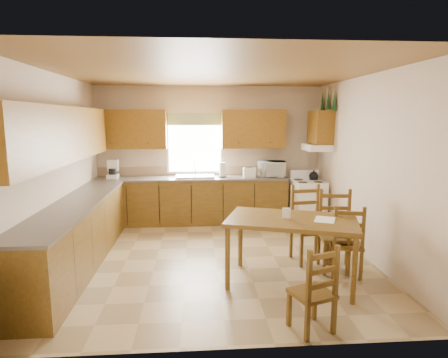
{
  "coord_description": "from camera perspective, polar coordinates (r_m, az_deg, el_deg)",
  "views": [
    {
      "loc": [
        -0.27,
        -5.34,
        2.08
      ],
      "look_at": [
        0.15,
        0.3,
        1.15
      ],
      "focal_mm": 30.0,
      "sensor_mm": 36.0,
      "label": 1
    }
  ],
  "objects": [
    {
      "name": "floor",
      "position": [
        5.74,
        -1.3,
        -11.92
      ],
      "size": [
        4.5,
        4.5,
        0.0
      ],
      "primitive_type": "plane",
      "color": "tan",
      "rests_on": "ground"
    },
    {
      "name": "ceiling",
      "position": [
        5.38,
        -1.41,
        15.95
      ],
      "size": [
        4.5,
        4.5,
        0.0
      ],
      "primitive_type": "plane",
      "color": "brown",
      "rests_on": "floor"
    },
    {
      "name": "wall_left",
      "position": [
        5.74,
        -24.39,
        1.2
      ],
      "size": [
        4.5,
        4.5,
        0.0
      ],
      "primitive_type": "plane",
      "color": "beige",
      "rests_on": "floor"
    },
    {
      "name": "wall_right",
      "position": [
        5.95,
        20.85,
        1.67
      ],
      "size": [
        4.5,
        4.5,
        0.0
      ],
      "primitive_type": "plane",
      "color": "beige",
      "rests_on": "floor"
    },
    {
      "name": "wall_back",
      "position": [
        7.63,
        -2.21,
        3.84
      ],
      "size": [
        4.5,
        4.5,
        0.0
      ],
      "primitive_type": "plane",
      "color": "beige",
      "rests_on": "floor"
    },
    {
      "name": "wall_front",
      "position": [
        3.19,
        0.68,
        -3.91
      ],
      "size": [
        4.5,
        4.5,
        0.0
      ],
      "primitive_type": "plane",
      "color": "beige",
      "rests_on": "floor"
    },
    {
      "name": "lower_cab_back",
      "position": [
        7.47,
        -4.96,
        -3.37
      ],
      "size": [
        3.75,
        0.6,
        0.88
      ],
      "primitive_type": "cube",
      "color": "brown",
      "rests_on": "floor"
    },
    {
      "name": "lower_cab_left",
      "position": [
        5.7,
        -21.43,
        -8.06
      ],
      "size": [
        0.6,
        3.6,
        0.88
      ],
      "primitive_type": "cube",
      "color": "brown",
      "rests_on": "floor"
    },
    {
      "name": "counter_back",
      "position": [
        7.39,
        -5.01,
        0.11
      ],
      "size": [
        3.75,
        0.63,
        0.04
      ],
      "primitive_type": "cube",
      "color": "#5B554E",
      "rests_on": "lower_cab_back"
    },
    {
      "name": "counter_left",
      "position": [
        5.58,
        -21.71,
        -3.54
      ],
      "size": [
        0.63,
        3.6,
        0.04
      ],
      "primitive_type": "cube",
      "color": "#5B554E",
      "rests_on": "lower_cab_left"
    },
    {
      "name": "backsplash",
      "position": [
        7.66,
        -4.99,
        1.27
      ],
      "size": [
        3.75,
        0.01,
        0.18
      ],
      "primitive_type": "cube",
      "color": "#A18467",
      "rests_on": "counter_back"
    },
    {
      "name": "upper_cab_back_left",
      "position": [
        7.54,
        -14.12,
        7.35
      ],
      "size": [
        1.41,
        0.33,
        0.75
      ],
      "primitive_type": "cube",
      "color": "brown",
      "rests_on": "wall_back"
    },
    {
      "name": "upper_cab_back_right",
      "position": [
        7.51,
        4.46,
        7.6
      ],
      "size": [
        1.25,
        0.33,
        0.75
      ],
      "primitive_type": "cube",
      "color": "brown",
      "rests_on": "wall_back"
    },
    {
      "name": "upper_cab_left",
      "position": [
        5.5,
        -23.66,
        6.22
      ],
      "size": [
        0.33,
        3.6,
        0.75
      ],
      "primitive_type": "cube",
      "color": "brown",
      "rests_on": "wall_left"
    },
    {
      "name": "upper_cab_stove",
      "position": [
        7.38,
        14.46,
        7.65
      ],
      "size": [
        0.33,
        0.62,
        0.62
      ],
      "primitive_type": "cube",
      "color": "brown",
      "rests_on": "wall_right"
    },
    {
      "name": "range_hood",
      "position": [
        7.38,
        13.97,
        4.71
      ],
      "size": [
        0.44,
        0.62,
        0.12
      ],
      "primitive_type": "cube",
      "color": "white",
      "rests_on": "wall_right"
    },
    {
      "name": "window_frame",
      "position": [
        7.58,
        -4.48,
        5.3
      ],
      "size": [
        1.13,
        0.02,
        1.18
      ],
      "primitive_type": "cube",
      "color": "white",
      "rests_on": "wall_back"
    },
    {
      "name": "window_pane",
      "position": [
        7.57,
        -4.48,
        5.3
      ],
      "size": [
        1.05,
        0.01,
        1.1
      ],
      "primitive_type": "cube",
      "color": "white",
      "rests_on": "wall_back"
    },
    {
      "name": "window_valance",
      "position": [
        7.53,
        -4.53,
        9.08
      ],
      "size": [
        1.19,
        0.01,
        0.24
      ],
      "primitive_type": "cube",
      "color": "#3F6430",
      "rests_on": "wall_back"
    },
    {
      "name": "sink_basin",
      "position": [
        7.38,
        -4.43,
        0.42
      ],
      "size": [
        0.75,
        0.45,
        0.04
      ],
      "primitive_type": "cube",
      "color": "silver",
      "rests_on": "counter_back"
    },
    {
      "name": "pine_decal_a",
      "position": [
        7.12,
        16.47,
        11.38
      ],
      "size": [
        0.22,
        0.22,
        0.36
      ],
      "primitive_type": "cone",
      "color": "#164520",
      "rests_on": "wall_right"
    },
    {
      "name": "pine_decal_b",
      "position": [
        7.42,
        15.6,
        11.63
      ],
      "size": [
        0.22,
        0.22,
        0.36
      ],
      "primitive_type": "cone",
      "color": "#164520",
      "rests_on": "wall_right"
    },
    {
      "name": "pine_decal_c",
      "position": [
        7.72,
        14.77,
        11.26
      ],
      "size": [
        0.22,
        0.22,
        0.36
      ],
      "primitive_type": "cone",
      "color": "#164520",
      "rests_on": "wall_right"
    },
    {
      "name": "stove",
      "position": [
        7.46,
        12.6,
        -3.69
      ],
      "size": [
        0.62,
        0.64,
        0.86
      ],
      "primitive_type": "cube",
      "rotation": [
        0.0,
        0.0,
        0.07
      ],
      "color": "white",
      "rests_on": "floor"
    },
    {
      "name": "coffeemaker",
      "position": [
        7.54,
        -16.63,
        1.47
      ],
      "size": [
        0.29,
        0.32,
        0.36
      ],
      "primitive_type": "cube",
      "rotation": [
        0.0,
        0.0,
        0.4
      ],
      "color": "white",
      "rests_on": "counter_back"
    },
    {
      "name": "paper_towel",
      "position": [
        7.36,
        -0.28,
        1.41
      ],
      "size": [
        0.16,
        0.16,
        0.29
      ],
      "primitive_type": "cylinder",
      "rotation": [
        0.0,
        0.0,
        -0.41
      ],
      "color": "white",
      "rests_on": "counter_back"
    },
    {
      "name": "toaster",
      "position": [
        7.37,
        3.88,
        1.01
      ],
      "size": [
        0.24,
        0.16,
        0.19
      ],
      "primitive_type": "cube",
      "rotation": [
        0.0,
        0.0,
        0.04
      ],
      "color": "white",
      "rests_on": "counter_back"
    },
    {
      "name": "microwave",
      "position": [
        7.5,
        7.23,
        1.54
      ],
      "size": [
        0.56,
        0.44,
        0.31
      ],
      "primitive_type": "imported",
      "rotation": [
        0.0,
        0.0,
        -0.15
      ],
      "color": "white",
      "rests_on": "counter_back"
    },
    {
      "name": "dining_table",
      "position": [
        4.87,
        10.14,
        -10.73
      ],
      "size": [
        1.78,
        1.35,
        0.84
      ],
      "primitive_type": "cube",
      "rotation": [
        0.0,
        0.0,
        -0.32
      ],
      "color": "brown",
      "rests_on": "floor"
    },
    {
      "name": "chair_near_left",
      "position": [
        3.89,
        13.28,
        -15.78
      ],
      "size": [
        0.47,
        0.46,
        0.89
      ],
      "primitive_type": "cube",
      "rotation": [
        0.0,
        0.0,
        3.5
      ],
      "color": "brown",
      "rests_on": "floor"
    },
    {
      "name": "chair_near_right",
      "position": [
        5.27,
        18.14,
        -8.8
      ],
      "size": [
        0.48,
        0.47,
        0.96
      ],
      "primitive_type": "cube",
      "rotation": [
        0.0,
        0.0,
        2.91
      ],
      "color": "brown",
      "rests_on": "floor"
    },
    {
      "name": "chair_far_left",
      "position": [
        5.58,
        12.92,
        -6.83
      ],
      "size": [
        0.52,
        0.5,
        1.1
      ],
      "primitive_type": "cube",
      "rotation": [
        0.0,
        0.0,
        0.14
      ],
      "color": "brown",
      "rests_on": "floor"
    },
    {
      "name": "chair_far_right",
      "position": [
        5.37,
        16.88,
        -7.69
      ],
      "size": [
        0.5,
        0.48,
        1.09
      ],
      "primitive_type": "cube",
      "rotation": [
        0.0,
        0.0,
        -0.11
      ],
      "color": "brown",
      "rests_on": "floor"
    },
    {
      "name": "table_paper",
      "position": [
        4.77,
        15.11,
        -5.99
      ],
      "size": [
        0.34,
        0.38,
        0.0
      ],
      "primitive_type": "cube",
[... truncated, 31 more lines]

